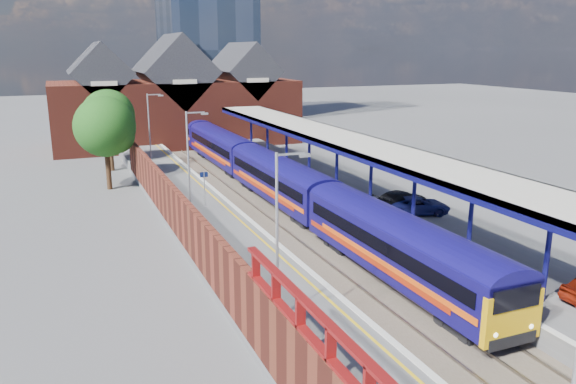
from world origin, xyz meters
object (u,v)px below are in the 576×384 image
object	(u,v)px
lamp_post_c	(190,157)
lamp_post_b	(280,226)
parked_car_dark	(401,200)
platform_sign	(204,183)
parked_car_blue	(418,205)
train	(247,159)
lamp_post_d	(151,127)

from	to	relation	value
lamp_post_c	lamp_post_b	bearing A→B (deg)	-90.00
lamp_post_c	parked_car_dark	world-z (taller)	lamp_post_c
platform_sign	parked_car_blue	world-z (taller)	platform_sign
platform_sign	parked_car_blue	xyz separation A→B (m)	(12.90, -7.44, -1.09)
lamp_post_b	platform_sign	size ratio (longest dim) A/B	2.80
train	parked_car_blue	size ratio (longest dim) A/B	15.29
lamp_post_c	train	bearing A→B (deg)	56.61
parked_car_blue	lamp_post_c	bearing A→B (deg)	87.98
train	lamp_post_b	world-z (taller)	lamp_post_b
lamp_post_c	platform_sign	xyz separation A→B (m)	(1.36, 2.00, -2.30)
lamp_post_b	train	bearing A→B (deg)	74.28
lamp_post_b	parked_car_dark	distance (m)	18.56
lamp_post_b	platform_sign	bearing A→B (deg)	85.67
train	lamp_post_b	distance (m)	29.14
lamp_post_c	lamp_post_d	xyz separation A→B (m)	(0.00, 16.00, 0.00)
train	lamp_post_b	xyz separation A→B (m)	(-7.86, -27.92, 2.87)
lamp_post_b	platform_sign	xyz separation A→B (m)	(1.36, 18.00, -2.30)
lamp_post_d	parked_car_blue	world-z (taller)	lamp_post_d
train	lamp_post_d	xyz separation A→B (m)	(-7.86, 4.08, 2.87)
lamp_post_d	parked_car_dark	world-z (taller)	lamp_post_d
train	parked_car_blue	distance (m)	18.51
train	parked_car_blue	world-z (taller)	train
lamp_post_c	platform_sign	distance (m)	3.34
lamp_post_d	lamp_post_b	bearing A→B (deg)	-90.00
parked_car_dark	train	bearing A→B (deg)	1.74
parked_car_blue	parked_car_dark	bearing A→B (deg)	37.19
parked_car_blue	lamp_post_b	bearing A→B (deg)	145.38
lamp_post_b	lamp_post_d	distance (m)	32.00
train	parked_car_dark	distance (m)	17.03
platform_sign	parked_car_blue	bearing A→B (deg)	-29.98
parked_car_dark	lamp_post_c	bearing A→B (deg)	55.00
train	parked_car_dark	xyz separation A→B (m)	(5.94, -15.96, -0.45)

